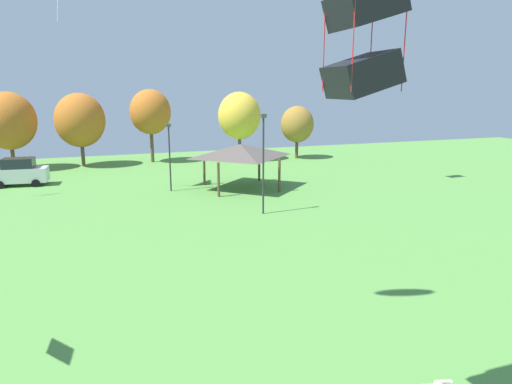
{
  "coord_description": "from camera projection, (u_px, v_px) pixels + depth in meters",
  "views": [
    {
      "loc": [
        -3.57,
        2.44,
        7.95
      ],
      "look_at": [
        1.44,
        16.35,
        4.58
      ],
      "focal_mm": 32.0,
      "sensor_mm": 36.0,
      "label": 1
    }
  ],
  "objects": [
    {
      "name": "treeline_tree_5",
      "position": [
        297.0,
        124.0,
        52.12
      ],
      "size": [
        3.78,
        3.78,
        6.0
      ],
      "color": "brown",
      "rests_on": "ground"
    },
    {
      "name": "treeline_tree_2",
      "position": [
        80.0,
        120.0,
        46.49
      ],
      "size": [
        4.99,
        4.99,
        7.5
      ],
      "color": "brown",
      "rests_on": "ground"
    },
    {
      "name": "treeline_tree_4",
      "position": [
        239.0,
        116.0,
        50.54
      ],
      "size": [
        4.73,
        4.73,
        7.58
      ],
      "color": "brown",
      "rests_on": "ground"
    },
    {
      "name": "treeline_tree_1",
      "position": [
        9.0,
        121.0,
        44.35
      ],
      "size": [
        5.11,
        5.11,
        7.65
      ],
      "color": "brown",
      "rests_on": "ground"
    },
    {
      "name": "light_post_1",
      "position": [
        263.0,
        159.0,
        28.78
      ],
      "size": [
        0.36,
        0.2,
        6.4
      ],
      "color": "#2D2D33",
      "rests_on": "ground"
    },
    {
      "name": "treeline_tree_3",
      "position": [
        150.0,
        112.0,
        49.03
      ],
      "size": [
        4.37,
        4.37,
        7.86
      ],
      "color": "brown",
      "rests_on": "ground"
    },
    {
      "name": "parked_car_second_from_left",
      "position": [
        19.0,
        172.0,
        37.82
      ],
      "size": [
        4.48,
        2.3,
        2.32
      ],
      "rotation": [
        0.0,
        0.0,
        -0.09
      ],
      "color": "silver",
      "rests_on": "ground"
    },
    {
      "name": "kite_flying_5",
      "position": [
        363.0,
        41.0,
        8.37
      ],
      "size": [
        1.27,
        1.15,
        2.11
      ],
      "color": "black"
    },
    {
      "name": "light_post_2",
      "position": [
        170.0,
        153.0,
        35.42
      ],
      "size": [
        0.36,
        0.2,
        5.29
      ],
      "color": "#2D2D33",
      "rests_on": "ground"
    },
    {
      "name": "park_pavilion",
      "position": [
        240.0,
        151.0,
        36.41
      ],
      "size": [
        6.34,
        5.9,
        3.6
      ],
      "color": "brown",
      "rests_on": "ground"
    }
  ]
}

